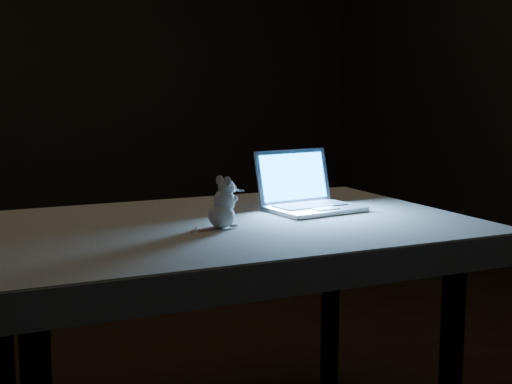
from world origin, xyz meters
TOP-DOWN VIEW (x-y plane):
  - back_wall at (0.00, 2.50)m, footprint 4.50×0.04m
  - table at (-0.25, -0.43)m, footprint 1.34×0.91m
  - tablecloth at (-0.15, -0.45)m, footprint 1.42×0.99m
  - laptop at (0.08, -0.40)m, footprint 0.28×0.25m
  - plush_mouse at (-0.28, -0.50)m, footprint 0.10×0.10m

SIDE VIEW (x-z plane):
  - table at x=-0.25m, z-range 0.00..0.69m
  - tablecloth at x=-0.15m, z-range 0.61..0.70m
  - plush_mouse at x=-0.28m, z-range 0.70..0.83m
  - laptop at x=0.08m, z-range 0.70..0.87m
  - back_wall at x=0.00m, z-range 0.00..2.60m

